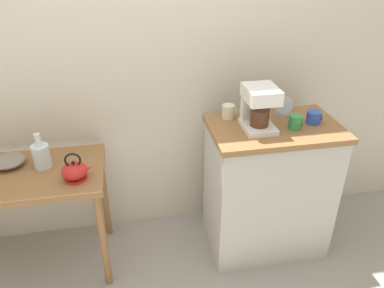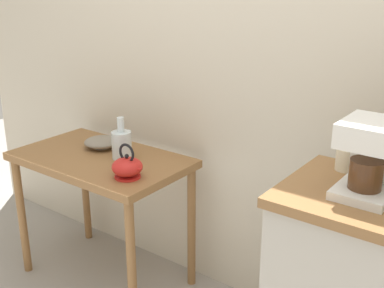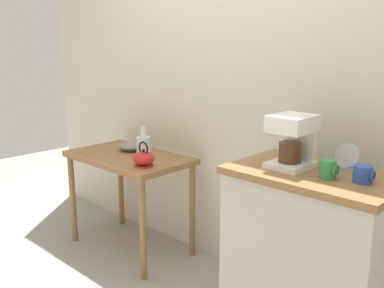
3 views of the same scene
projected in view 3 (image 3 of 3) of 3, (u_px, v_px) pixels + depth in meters
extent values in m
plane|color=gray|center=(197.00, 283.00, 2.82)|extent=(8.00, 8.00, 0.00)
cube|color=beige|center=(254.00, 62.00, 2.73)|extent=(4.40, 0.10, 2.80)
cube|color=olive|center=(129.00, 158.00, 3.16)|extent=(0.91, 0.54, 0.04)
cylinder|color=olive|center=(73.00, 199.00, 3.36)|extent=(0.04, 0.04, 0.69)
cylinder|color=olive|center=(143.00, 230.00, 2.80)|extent=(0.04, 0.04, 0.69)
cylinder|color=olive|center=(121.00, 185.00, 3.69)|extent=(0.04, 0.04, 0.69)
cylinder|color=olive|center=(192.00, 211.00, 3.13)|extent=(0.04, 0.04, 0.69)
cube|color=#BCB7AD|center=(308.00, 263.00, 2.18)|extent=(0.76, 0.48, 0.89)
cube|color=olive|center=(314.00, 175.00, 2.08)|extent=(0.79, 0.51, 0.04)
cylinder|color=gray|center=(131.00, 150.00, 3.28)|extent=(0.08, 0.08, 0.01)
ellipsoid|color=gray|center=(131.00, 146.00, 3.28)|extent=(0.19, 0.19, 0.05)
cylinder|color=red|center=(144.00, 165.00, 2.87)|extent=(0.12, 0.12, 0.01)
ellipsoid|color=red|center=(144.00, 158.00, 2.86)|extent=(0.14, 0.14, 0.09)
cone|color=red|center=(151.00, 160.00, 2.81)|extent=(0.07, 0.03, 0.05)
sphere|color=black|center=(143.00, 150.00, 2.84)|extent=(0.02, 0.02, 0.02)
torus|color=black|center=(143.00, 148.00, 2.84)|extent=(0.09, 0.01, 0.09)
cylinder|color=silver|center=(144.00, 147.00, 3.10)|extent=(0.10, 0.10, 0.14)
cylinder|color=silver|center=(143.00, 132.00, 3.08)|extent=(0.04, 0.04, 0.08)
cube|color=white|center=(290.00, 165.00, 2.13)|extent=(0.18, 0.22, 0.03)
cube|color=white|center=(301.00, 139.00, 2.17)|extent=(0.16, 0.05, 0.26)
cube|color=white|center=(293.00, 123.00, 2.09)|extent=(0.18, 0.22, 0.08)
cylinder|color=#4C2D19|center=(290.00, 152.00, 2.11)|extent=(0.11, 0.11, 0.10)
cylinder|color=#2D4CAD|center=(363.00, 174.00, 1.90)|extent=(0.08, 0.08, 0.08)
torus|color=#2D4CAD|center=(373.00, 176.00, 1.87)|extent=(0.01, 0.05, 0.05)
cylinder|color=beige|center=(287.00, 148.00, 2.34)|extent=(0.08, 0.08, 0.09)
torus|color=beige|center=(294.00, 150.00, 2.31)|extent=(0.01, 0.06, 0.06)
cylinder|color=#338C4C|center=(328.00, 169.00, 1.96)|extent=(0.07, 0.07, 0.09)
torus|color=#338C4C|center=(336.00, 171.00, 1.93)|extent=(0.01, 0.06, 0.06)
cube|color=#B2B5BA|center=(346.00, 168.00, 2.09)|extent=(0.08, 0.06, 0.02)
cylinder|color=#B2B5BA|center=(347.00, 156.00, 2.08)|extent=(0.12, 0.05, 0.12)
cylinder|color=black|center=(347.00, 156.00, 2.08)|extent=(0.10, 0.04, 0.10)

